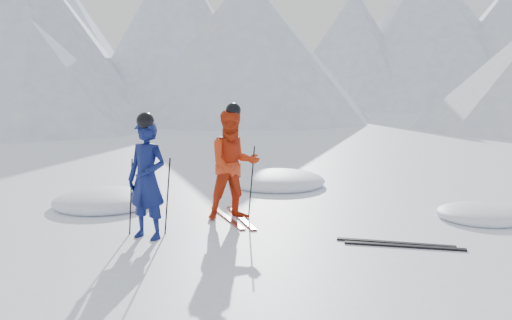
{
  "coord_description": "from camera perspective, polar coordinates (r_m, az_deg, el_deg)",
  "views": [
    {
      "loc": [
        -1.28,
        -8.2,
        2.33
      ],
      "look_at": [
        -1.83,
        0.5,
        1.1
      ],
      "focal_mm": 38.0,
      "sensor_mm": 36.0,
      "label": 1
    }
  ],
  "objects": [
    {
      "name": "ground",
      "position": [
        8.62,
        12.14,
        -7.83
      ],
      "size": [
        160.0,
        160.0,
        0.0
      ],
      "primitive_type": "plane",
      "color": "white",
      "rests_on": "ground"
    },
    {
      "name": "mountain_range",
      "position": [
        44.29,
        13.08,
        13.54
      ],
      "size": [
        106.15,
        62.94,
        15.53
      ],
      "color": "#B2BCD1",
      "rests_on": "ground"
    },
    {
      "name": "skier_blue",
      "position": [
        8.3,
        -11.41,
        -2.04
      ],
      "size": [
        0.78,
        0.66,
        1.8
      ],
      "primitive_type": "imported",
      "rotation": [
        0.0,
        0.0,
        -0.41
      ],
      "color": "#0C164D",
      "rests_on": "ground"
    },
    {
      "name": "skier_red",
      "position": [
        9.31,
        -2.38,
        -0.5
      ],
      "size": [
        1.13,
        1.01,
        1.9
      ],
      "primitive_type": "imported",
      "rotation": [
        0.0,
        0.0,
        0.38
      ],
      "color": "red",
      "rests_on": "ground"
    },
    {
      "name": "pole_blue_left",
      "position": [
        8.58,
        -13.04,
        -3.81
      ],
      "size": [
        0.12,
        0.08,
        1.2
      ],
      "primitive_type": "cylinder",
      "rotation": [
        0.05,
        0.08,
        0.0
      ],
      "color": "black",
      "rests_on": "ground"
    },
    {
      "name": "pole_blue_right",
      "position": [
        8.53,
        -9.3,
        -3.77
      ],
      "size": [
        0.12,
        0.07,
        1.2
      ],
      "primitive_type": "cylinder",
      "rotation": [
        -0.04,
        0.08,
        0.0
      ],
      "color": "black",
      "rests_on": "ground"
    },
    {
      "name": "pole_red_left",
      "position": [
        9.64,
        -3.99,
        -2.12
      ],
      "size": [
        0.13,
        0.1,
        1.27
      ],
      "primitive_type": "cylinder",
      "rotation": [
        0.06,
        0.08,
        0.0
      ],
      "color": "black",
      "rests_on": "ground"
    },
    {
      "name": "pole_red_right",
      "position": [
        9.48,
        -0.47,
        -2.27
      ],
      "size": [
        0.13,
        0.09,
        1.27
      ],
      "primitive_type": "cylinder",
      "rotation": [
        -0.05,
        0.08,
        0.0
      ],
      "color": "black",
      "rests_on": "ground"
    },
    {
      "name": "ski_worn_left",
      "position": [
        9.51,
        -3.07,
        -6.07
      ],
      "size": [
        0.78,
        1.59,
        0.03
      ],
      "primitive_type": "cube",
      "rotation": [
        0.0,
        0.0,
        0.42
      ],
      "color": "black",
      "rests_on": "ground"
    },
    {
      "name": "ski_worn_right",
      "position": [
        9.48,
        -1.62,
        -6.1
      ],
      "size": [
        0.67,
        1.63,
        0.03
      ],
      "primitive_type": "cube",
      "rotation": [
        0.0,
        0.0,
        0.35
      ],
      "color": "black",
      "rests_on": "ground"
    },
    {
      "name": "ski_loose_a",
      "position": [
        8.29,
        14.45,
        -8.45
      ],
      "size": [
        1.69,
        0.41,
        0.03
      ],
      "primitive_type": "cube",
      "rotation": [
        0.0,
        0.0,
        1.38
      ],
      "color": "black",
      "rests_on": "ground"
    },
    {
      "name": "ski_loose_b",
      "position": [
        8.17,
        15.34,
        -8.73
      ],
      "size": [
        1.69,
        0.35,
        0.03
      ],
      "primitive_type": "cube",
      "rotation": [
        0.0,
        0.0,
        1.42
      ],
      "color": "black",
      "rests_on": "ground"
    },
    {
      "name": "snow_lumps",
      "position": [
        11.34,
        -0.93,
        -3.82
      ],
      "size": [
        8.61,
        4.72,
        0.49
      ],
      "color": "white",
      "rests_on": "ground"
    }
  ]
}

